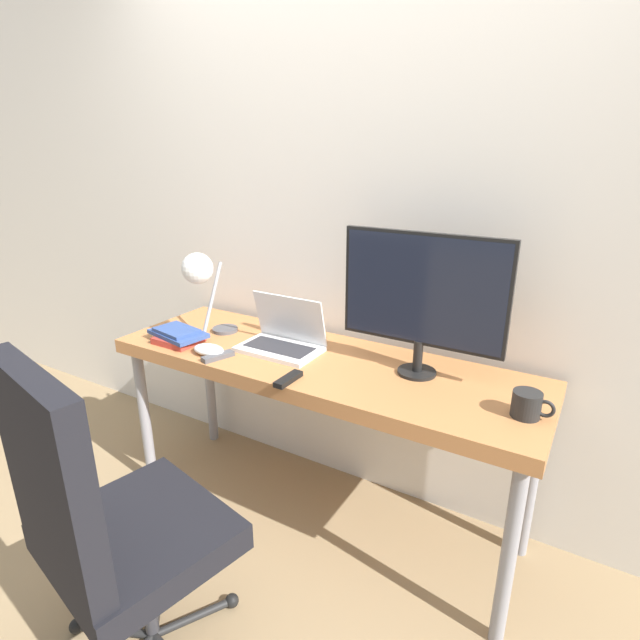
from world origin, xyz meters
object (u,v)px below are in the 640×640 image
at_px(book_stack, 178,335).
at_px(mug, 527,405).
at_px(game_controller, 209,350).
at_px(office_chair, 103,517).
at_px(laptop, 283,338).
at_px(desk_lamp, 200,275).
at_px(monitor, 422,294).

distance_m(book_stack, mug, 1.44).
bearing_deg(game_controller, book_stack, 170.85).
height_order(office_chair, mug, office_chair).
xyz_separation_m(mug, game_controller, (-1.22, -0.14, -0.02)).
relative_size(laptop, mug, 2.59).
height_order(book_stack, game_controller, book_stack).
relative_size(desk_lamp, book_stack, 1.41).
bearing_deg(mug, desk_lamp, -178.98).
relative_size(book_stack, mug, 2.13).
height_order(office_chair, game_controller, office_chair).
relative_size(laptop, monitor, 0.55).
height_order(desk_lamp, game_controller, desk_lamp).
xyz_separation_m(laptop, monitor, (0.58, 0.06, 0.27)).
xyz_separation_m(monitor, desk_lamp, (-0.93, -0.15, -0.01)).
bearing_deg(mug, laptop, 176.08).
bearing_deg(desk_lamp, mug, 1.02).
distance_m(laptop, monitor, 0.64).
height_order(laptop, mug, laptop).
bearing_deg(book_stack, office_chair, -59.42).
height_order(laptop, desk_lamp, desk_lamp).
relative_size(office_chair, book_stack, 3.83).
height_order(book_stack, mug, mug).
height_order(laptop, book_stack, laptop).
xyz_separation_m(desk_lamp, game_controller, (0.12, -0.11, -0.28)).
distance_m(monitor, office_chair, 1.25).
xyz_separation_m(monitor, office_chair, (-0.57, -0.99, -0.51)).
bearing_deg(monitor, laptop, -173.80).
relative_size(laptop, office_chair, 0.32).
bearing_deg(office_chair, monitor, 59.91).
bearing_deg(laptop, book_stack, -158.98).
relative_size(desk_lamp, office_chair, 0.37).
xyz_separation_m(book_stack, mug, (1.43, 0.10, 0.01)).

